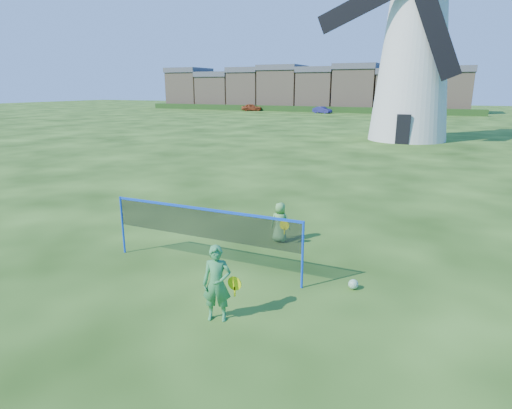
{
  "coord_description": "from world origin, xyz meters",
  "views": [
    {
      "loc": [
        4.42,
        -8.69,
        4.29
      ],
      "look_at": [
        0.2,
        0.5,
        1.5
      ],
      "focal_mm": 29.85,
      "sensor_mm": 36.0,
      "label": 1
    }
  ],
  "objects_px": {
    "play_ball": "(353,284)",
    "player_boy": "(280,222)",
    "player_girl": "(217,284)",
    "car_right": "(322,110)",
    "badminton_net": "(203,224)",
    "car_left": "(252,107)",
    "windmill": "(414,58)"
  },
  "relations": [
    {
      "from": "badminton_net",
      "to": "car_left",
      "type": "xyz_separation_m",
      "value": [
        -29.59,
        65.51,
        -0.5
      ]
    },
    {
      "from": "car_right",
      "to": "car_left",
      "type": "bearing_deg",
      "value": 101.99
    },
    {
      "from": "player_girl",
      "to": "car_right",
      "type": "bearing_deg",
      "value": 84.5
    },
    {
      "from": "car_right",
      "to": "badminton_net",
      "type": "bearing_deg",
      "value": -145.86
    },
    {
      "from": "play_ball",
      "to": "car_right",
      "type": "height_order",
      "value": "car_right"
    },
    {
      "from": "badminton_net",
      "to": "car_right",
      "type": "relative_size",
      "value": 1.49
    },
    {
      "from": "badminton_net",
      "to": "player_girl",
      "type": "height_order",
      "value": "badminton_net"
    },
    {
      "from": "windmill",
      "to": "badminton_net",
      "type": "relative_size",
      "value": 3.84
    },
    {
      "from": "car_left",
      "to": "car_right",
      "type": "distance_m",
      "value": 14.39
    },
    {
      "from": "car_left",
      "to": "player_boy",
      "type": "bearing_deg",
      "value": -171.09
    },
    {
      "from": "windmill",
      "to": "player_girl",
      "type": "height_order",
      "value": "windmill"
    },
    {
      "from": "windmill",
      "to": "car_left",
      "type": "xyz_separation_m",
      "value": [
        -31.23,
        35.79,
        -5.93
      ]
    },
    {
      "from": "play_ball",
      "to": "player_boy",
      "type": "bearing_deg",
      "value": 140.6
    },
    {
      "from": "windmill",
      "to": "play_ball",
      "type": "bearing_deg",
      "value": -86.27
    },
    {
      "from": "car_left",
      "to": "windmill",
      "type": "bearing_deg",
      "value": -155.87
    },
    {
      "from": "windmill",
      "to": "car_right",
      "type": "relative_size",
      "value": 5.73
    },
    {
      "from": "player_boy",
      "to": "car_right",
      "type": "xyz_separation_m",
      "value": [
        -16.34,
        60.85,
        -0.02
      ]
    },
    {
      "from": "badminton_net",
      "to": "windmill",
      "type": "bearing_deg",
      "value": 86.84
    },
    {
      "from": "windmill",
      "to": "player_girl",
      "type": "relative_size",
      "value": 13.02
    },
    {
      "from": "player_girl",
      "to": "car_left",
      "type": "relative_size",
      "value": 0.39
    },
    {
      "from": "player_girl",
      "to": "car_left",
      "type": "height_order",
      "value": "player_girl"
    },
    {
      "from": "player_girl",
      "to": "play_ball",
      "type": "relative_size",
      "value": 6.78
    },
    {
      "from": "player_girl",
      "to": "play_ball",
      "type": "height_order",
      "value": "player_girl"
    },
    {
      "from": "windmill",
      "to": "play_ball",
      "type": "xyz_separation_m",
      "value": [
        1.91,
        -29.3,
        -6.46
      ]
    },
    {
      "from": "windmill",
      "to": "car_right",
      "type": "height_order",
      "value": "windmill"
    },
    {
      "from": "player_boy",
      "to": "windmill",
      "type": "bearing_deg",
      "value": -93.48
    },
    {
      "from": "badminton_net",
      "to": "play_ball",
      "type": "xyz_separation_m",
      "value": [
        3.55,
        0.42,
        -1.03
      ]
    },
    {
      "from": "play_ball",
      "to": "car_right",
      "type": "xyz_separation_m",
      "value": [
        -18.92,
        62.96,
        0.45
      ]
    },
    {
      "from": "badminton_net",
      "to": "car_right",
      "type": "xyz_separation_m",
      "value": [
        -15.37,
        63.38,
        -0.58
      ]
    },
    {
      "from": "badminton_net",
      "to": "player_boy",
      "type": "bearing_deg",
      "value": 68.92
    },
    {
      "from": "badminton_net",
      "to": "play_ball",
      "type": "relative_size",
      "value": 22.95
    },
    {
      "from": "player_boy",
      "to": "play_ball",
      "type": "bearing_deg",
      "value": 138.52
    }
  ]
}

